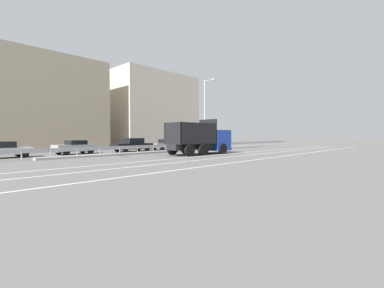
{
  "coord_description": "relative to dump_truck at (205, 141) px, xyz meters",
  "views": [
    {
      "loc": [
        -21.5,
        -19.09,
        1.82
      ],
      "look_at": [
        -1.83,
        0.06,
        0.91
      ],
      "focal_mm": 24.0,
      "sensor_mm": 36.0,
      "label": 1
    }
  ],
  "objects": [
    {
      "name": "ground_plane",
      "position": [
        2.38,
        2.32,
        -1.25
      ],
      "size": [
        320.0,
        320.0,
        0.0
      ],
      "primitive_type": "plane",
      "color": "#605E5B"
    },
    {
      "name": "lane_strip_0",
      "position": [
        -0.87,
        -1.76,
        -1.24
      ],
      "size": [
        58.74,
        0.16,
        0.01
      ],
      "primitive_type": "cube",
      "color": "silver",
      "rests_on": "ground_plane"
    },
    {
      "name": "lane_strip_1",
      "position": [
        -0.87,
        -3.94,
        -1.24
      ],
      "size": [
        58.74,
        0.16,
        0.01
      ],
      "primitive_type": "cube",
      "color": "silver",
      "rests_on": "ground_plane"
    },
    {
      "name": "lane_strip_2",
      "position": [
        -0.87,
        -6.81,
        -1.24
      ],
      "size": [
        58.74,
        0.16,
        0.01
      ],
      "primitive_type": "cube",
      "color": "silver",
      "rests_on": "ground_plane"
    },
    {
      "name": "median_island",
      "position": [
        2.38,
        4.71,
        -1.16
      ],
      "size": [
        32.31,
        1.1,
        0.18
      ],
      "primitive_type": "cube",
      "color": "gray",
      "rests_on": "ground_plane"
    },
    {
      "name": "median_guardrail",
      "position": [
        2.38,
        6.11,
        -0.68
      ],
      "size": [
        58.74,
        0.09,
        0.78
      ],
      "color": "#9EA0A5",
      "rests_on": "ground_plane"
    },
    {
      "name": "dump_truck",
      "position": [
        0.0,
        0.0,
        0.0
      ],
      "size": [
        7.06,
        2.95,
        3.43
      ],
      "rotation": [
        0.0,
        0.0,
        -1.62
      ],
      "color": "#19389E",
      "rests_on": "ground_plane"
    },
    {
      "name": "median_road_sign",
      "position": [
        2.19,
        4.71,
        -0.1
      ],
      "size": [
        0.75,
        0.16,
        2.16
      ],
      "color": "white",
      "rests_on": "ground_plane"
    },
    {
      "name": "street_lamp_1",
      "position": [
        5.17,
        4.51,
        3.6
      ],
      "size": [
        0.71,
        2.04,
        8.78
      ],
      "color": "#ADADB2",
      "rests_on": "ground_plane"
    },
    {
      "name": "parked_car_1",
      "position": [
        -14.95,
        8.49,
        -0.56
      ],
      "size": [
        4.0,
        2.04,
        1.35
      ],
      "rotation": [
        0.0,
        0.0,
        -1.52
      ],
      "color": "silver",
      "rests_on": "ground_plane"
    },
    {
      "name": "parked_car_2",
      "position": [
        -9.19,
        8.83,
        -0.55
      ],
      "size": [
        3.94,
        2.01,
        1.36
      ],
      "rotation": [
        0.0,
        0.0,
        1.65
      ],
      "color": "#A3A3A8",
      "rests_on": "ground_plane"
    },
    {
      "name": "parked_car_3",
      "position": [
        -2.88,
        8.55,
        -0.49
      ],
      "size": [
        4.56,
        2.12,
        1.53
      ],
      "rotation": [
        0.0,
        0.0,
        1.55
      ],
      "color": "black",
      "rests_on": "ground_plane"
    },
    {
      "name": "parked_car_4",
      "position": [
        2.19,
        8.61,
        -0.56
      ],
      "size": [
        4.03,
        1.88,
        1.35
      ],
      "rotation": [
        0.0,
        0.0,
        1.54
      ],
      "color": "gray",
      "rests_on": "ground_plane"
    },
    {
      "name": "parked_car_5",
      "position": [
        8.18,
        9.05,
        -0.49
      ],
      "size": [
        4.31,
        2.04,
        1.47
      ],
      "rotation": [
        0.0,
        0.0,
        -1.54
      ],
      "color": "#A3A3A8",
      "rests_on": "ground_plane"
    },
    {
      "name": "background_building_0",
      "position": [
        -10.2,
        19.34,
        4.46
      ],
      "size": [
        15.96,
        8.88,
        11.42
      ],
      "primitive_type": "cube",
      "color": "tan",
      "rests_on": "ground_plane"
    },
    {
      "name": "background_building_1",
      "position": [
        7.92,
        19.56,
        4.82
      ],
      "size": [
        14.35,
        9.54,
        12.13
      ],
      "primitive_type": "cube",
      "color": "beige",
      "rests_on": "ground_plane"
    }
  ]
}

